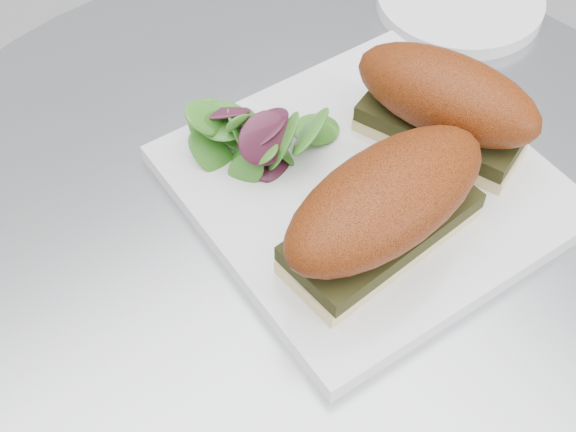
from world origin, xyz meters
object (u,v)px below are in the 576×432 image
sandwich_right (445,103)px  saucer (460,1)px  sandwich_left (385,207)px  plate (366,186)px

sandwich_right → saucer: (0.15, 0.13, -0.05)m
sandwich_right → saucer: size_ratio=1.02×
sandwich_left → sandwich_right: 0.11m
sandwich_right → sandwich_left: bearing=-85.1°
sandwich_right → saucer: 0.21m
sandwich_left → saucer: sandwich_left is taller
plate → sandwich_left: sandwich_left is taller
sandwich_right → plate: bearing=-113.3°
plate → saucer: bearing=30.8°
plate → saucer: 0.26m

